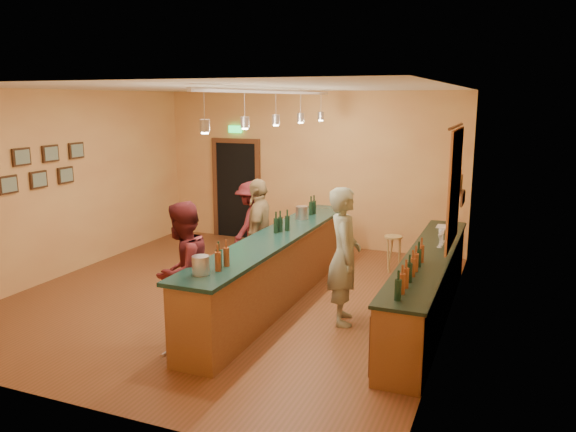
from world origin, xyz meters
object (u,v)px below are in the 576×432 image
at_px(customer_a, 183,272).
at_px(customer_b, 259,233).
at_px(customer_c, 251,224).
at_px(bar_stool, 393,244).
at_px(bartender, 344,256).
at_px(tasting_bar, 276,263).
at_px(back_counter, 428,285).

height_order(customer_a, customer_b, customer_a).
xyz_separation_m(customer_c, bar_stool, (2.49, 0.66, -0.28)).
xyz_separation_m(bartender, customer_b, (-1.72, 0.95, -0.05)).
bearing_deg(customer_b, customer_a, -14.87).
xyz_separation_m(tasting_bar, bar_stool, (1.32, 2.20, -0.10)).
bearing_deg(customer_b, tasting_bar, 28.91).
height_order(back_counter, customer_b, customer_b).
bearing_deg(customer_b, bartender, 46.14).
relative_size(back_counter, bartender, 2.40).
distance_m(customer_a, bar_stool, 4.35).
distance_m(tasting_bar, customer_b, 0.84).
distance_m(back_counter, tasting_bar, 2.24).
bearing_deg(back_counter, bar_stool, 114.04).
xyz_separation_m(back_counter, bar_stool, (-0.90, 2.02, 0.02)).
xyz_separation_m(bartender, bar_stool, (0.16, 2.58, -0.44)).
bearing_deg(bartender, customer_a, 108.21).
bearing_deg(bar_stool, customer_b, -138.97).
height_order(tasting_bar, customer_c, customer_c).
xyz_separation_m(bartender, customer_a, (-1.72, -1.33, -0.05)).
bearing_deg(customer_c, tasting_bar, 40.19).
relative_size(customer_c, bar_stool, 2.43).
bearing_deg(customer_c, bar_stool, 107.98).
xyz_separation_m(bartender, customer_c, (-2.33, 1.92, -0.16)).
xyz_separation_m(customer_a, bar_stool, (1.87, 3.91, -0.39)).
bearing_deg(tasting_bar, back_counter, 4.65).
bearing_deg(back_counter, tasting_bar, -175.35).
distance_m(customer_b, customer_c, 1.16).
distance_m(back_counter, bartender, 1.28).
bearing_deg(customer_a, back_counter, 128.99).
bearing_deg(customer_b, back_counter, 67.10).
height_order(customer_b, bar_stool, customer_b).
bearing_deg(bartender, tasting_bar, 52.45).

